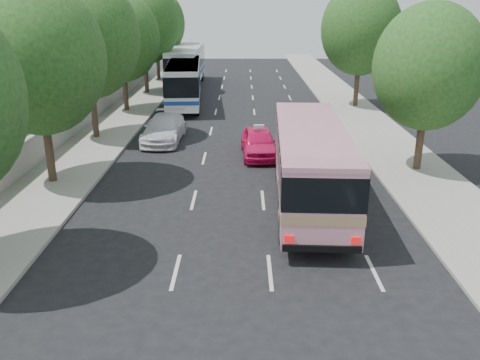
{
  "coord_description": "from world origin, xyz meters",
  "views": [
    {
      "loc": [
        0.17,
        -15.76,
        7.84
      ],
      "look_at": [
        0.05,
        1.98,
        1.6
      ],
      "focal_mm": 38.0,
      "sensor_mm": 36.0,
      "label": 1
    }
  ],
  "objects_px": {
    "pink_taxi": "(259,142)",
    "tour_coach_front": "(184,80)",
    "pink_bus": "(311,158)",
    "tour_coach_rear": "(186,63)",
    "white_pickup": "(164,129)"
  },
  "relations": [
    {
      "from": "tour_coach_front",
      "to": "pink_taxi",
      "type": "bearing_deg",
      "value": -72.78
    },
    {
      "from": "pink_bus",
      "to": "pink_taxi",
      "type": "relative_size",
      "value": 2.31
    },
    {
      "from": "tour_coach_rear",
      "to": "white_pickup",
      "type": "bearing_deg",
      "value": -88.13
    },
    {
      "from": "pink_taxi",
      "to": "tour_coach_front",
      "type": "height_order",
      "value": "tour_coach_front"
    },
    {
      "from": "pink_taxi",
      "to": "tour_coach_rear",
      "type": "xyz_separation_m",
      "value": [
        -6.34,
        23.66,
        1.49
      ]
    },
    {
      "from": "pink_bus",
      "to": "white_pickup",
      "type": "xyz_separation_m",
      "value": [
        -7.33,
        10.07,
        -1.26
      ]
    },
    {
      "from": "pink_bus",
      "to": "tour_coach_rear",
      "type": "bearing_deg",
      "value": 107.47
    },
    {
      "from": "tour_coach_rear",
      "to": "tour_coach_front",
      "type": "bearing_deg",
      "value": -85.45
    },
    {
      "from": "pink_bus",
      "to": "tour_coach_rear",
      "type": "xyz_separation_m",
      "value": [
        -8.17,
        30.74,
        0.22
      ]
    },
    {
      "from": "white_pickup",
      "to": "tour_coach_front",
      "type": "bearing_deg",
      "value": 92.09
    },
    {
      "from": "white_pickup",
      "to": "pink_bus",
      "type": "bearing_deg",
      "value": -51.86
    },
    {
      "from": "pink_taxi",
      "to": "tour_coach_rear",
      "type": "relative_size",
      "value": 0.36
    },
    {
      "from": "pink_bus",
      "to": "pink_taxi",
      "type": "xyz_separation_m",
      "value": [
        -1.83,
        7.08,
        -1.27
      ]
    },
    {
      "from": "pink_taxi",
      "to": "tour_coach_front",
      "type": "relative_size",
      "value": 0.39
    },
    {
      "from": "pink_bus",
      "to": "white_pickup",
      "type": "bearing_deg",
      "value": 128.63
    }
  ]
}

